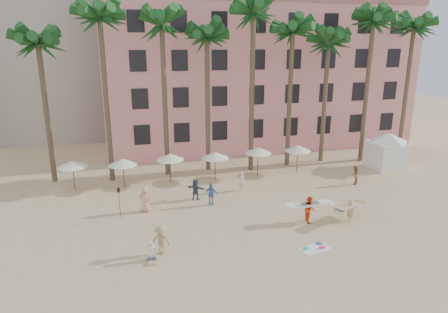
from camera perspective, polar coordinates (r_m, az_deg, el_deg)
name	(u,v)px	position (r m, az deg, el deg)	size (l,w,h in m)	color
ground	(276,242)	(25.46, 7.48, -12.09)	(120.00, 120.00, 0.00)	#D1B789
pink_hotel	(254,76)	(49.46, 4.32, 11.45)	(35.00, 14.00, 16.00)	pink
palm_row	(225,30)	(36.92, 0.08, 17.65)	(44.40, 5.40, 16.30)	brown
umbrella_row	(193,156)	(35.08, -4.47, 0.10)	(22.50, 2.70, 2.73)	#332B23
cabana	(387,148)	(41.86, 22.25, 1.19)	(4.63, 4.63, 3.50)	white
beach_towel	(315,248)	(25.22, 12.91, -12.60)	(2.00, 1.43, 0.14)	white
carrier_yellow	(350,208)	(29.08, 17.62, -7.02)	(2.97, 2.07, 1.60)	tan
carrier_white	(309,208)	(28.19, 12.11, -7.24)	(2.77, 0.97, 1.84)	#E34517
beachgoers	(213,198)	(29.50, -1.59, -5.99)	(19.06, 9.73, 1.92)	beige
paddle	(119,199)	(28.95, -14.75, -5.85)	(0.18, 0.04, 2.23)	black
seated_man	(151,255)	(23.57, -10.35, -13.61)	(0.49, 0.86, 1.12)	#3F3F4C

